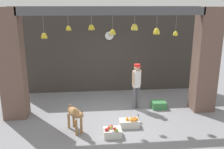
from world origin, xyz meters
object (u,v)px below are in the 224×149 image
dog (75,114)px  fruit_crate_oranges (129,123)px  shopkeeper (137,83)px  water_bottle (138,119)px  produce_box_green (159,105)px  wall_clock (109,36)px  fruit_crate_apples (112,132)px

dog → fruit_crate_oranges: 1.60m
shopkeeper → water_bottle: 1.31m
produce_box_green → wall_clock: 3.27m
fruit_crate_apples → water_bottle: bearing=42.2°
produce_box_green → wall_clock: size_ratio=1.35×
shopkeeper → wall_clock: (-0.76, 1.88, 1.37)m
dog → wall_clock: wall_clock is taller
water_bottle → shopkeeper: bearing=82.5°
dog → fruit_crate_apples: dog is taller
water_bottle → fruit_crate_apples: bearing=-137.8°
fruit_crate_apples → water_bottle: (0.86, 0.78, -0.01)m
dog → produce_box_green: (2.77, 1.39, -0.39)m
shopkeeper → produce_box_green: 1.11m
shopkeeper → water_bottle: (-0.14, -1.04, -0.79)m
shopkeeper → fruit_crate_oranges: 1.59m
fruit_crate_apples → produce_box_green: bearing=44.8°
dog → shopkeeper: size_ratio=0.55×
shopkeeper → wall_clock: bearing=-87.9°
fruit_crate_oranges → fruit_crate_apples: fruit_crate_oranges is taller
fruit_crate_apples → water_bottle: 1.15m
dog → fruit_crate_oranges: (1.55, 0.13, -0.39)m
fruit_crate_oranges → shopkeeper: bearing=71.5°
fruit_crate_oranges → wall_clock: (-0.32, 3.19, 2.15)m
shopkeeper → produce_box_green: bearing=156.4°
shopkeeper → produce_box_green: (0.78, -0.05, -0.78)m
produce_box_green → shopkeeper: bearing=176.3°
fruit_crate_oranges → water_bottle: fruit_crate_oranges is taller
produce_box_green → wall_clock: bearing=128.6°
produce_box_green → dog: bearing=-153.3°
dog → produce_box_green: dog is taller
water_bottle → dog: bearing=-167.7°
fruit_crate_oranges → water_bottle: 0.41m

